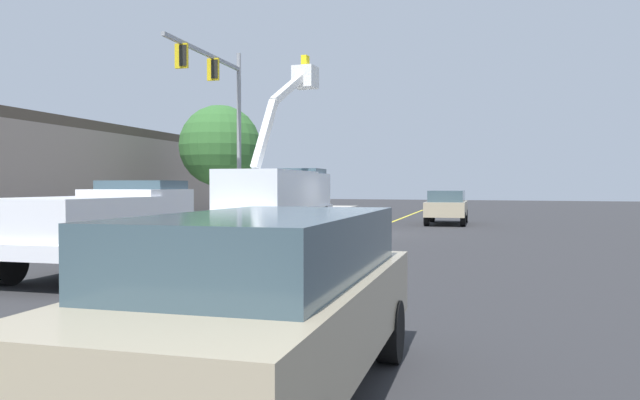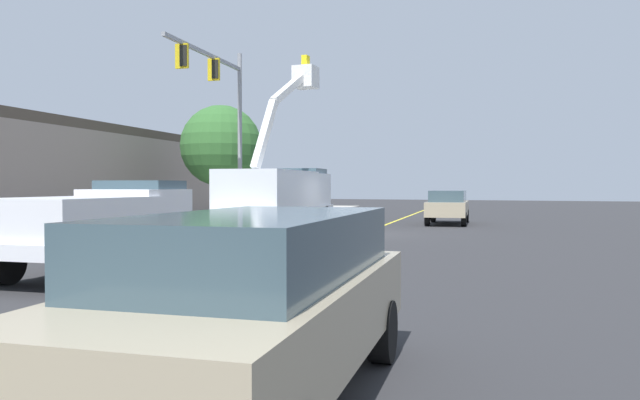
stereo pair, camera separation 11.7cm
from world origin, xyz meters
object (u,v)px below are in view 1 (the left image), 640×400
object	(u,v)px
utility_bucket_truck	(280,194)
service_pickup_truck	(106,223)
traffic_cone_leading	(114,281)
passing_minivan	(447,205)
traffic_cone_mid_front	(345,220)
trailing_sedan	(266,295)
traffic_signal_mast	(222,101)

from	to	relation	value
utility_bucket_truck	service_pickup_truck	distance (m)	11.62
traffic_cone_leading	utility_bucket_truck	bearing A→B (deg)	13.76
utility_bucket_truck	service_pickup_truck	bearing A→B (deg)	-174.60
service_pickup_truck	passing_minivan	distance (m)	20.54
service_pickup_truck	traffic_cone_mid_front	world-z (taller)	service_pickup_truck
trailing_sedan	traffic_cone_leading	distance (m)	5.55
traffic_cone_leading	traffic_signal_mast	distance (m)	19.19
utility_bucket_truck	trailing_sedan	xyz separation A→B (m)	(-17.51, -7.86, -0.65)
utility_bucket_truck	trailing_sedan	distance (m)	19.20
utility_bucket_truck	trailing_sedan	world-z (taller)	utility_bucket_truck
utility_bucket_truck	traffic_signal_mast	size ratio (longest dim) A/B	0.98
traffic_cone_mid_front	traffic_signal_mast	bearing A→B (deg)	108.39
utility_bucket_truck	passing_minivan	xyz separation A→B (m)	(8.53, -5.37, -0.65)
utility_bucket_truck	traffic_cone_mid_front	bearing A→B (deg)	-16.90
passing_minivan	traffic_cone_mid_front	xyz separation A→B (m)	(-4.16, 4.04, -0.61)
traffic_cone_leading	traffic_cone_mid_front	distance (m)	18.67
traffic_cone_leading	trailing_sedan	bearing A→B (deg)	-127.16
traffic_cone_mid_front	traffic_signal_mast	distance (m)	7.98
passing_minivan	traffic_cone_mid_front	distance (m)	5.83
service_pickup_truck	traffic_cone_leading	world-z (taller)	service_pickup_truck
service_pickup_truck	traffic_signal_mast	bearing A→B (deg)	20.31
utility_bucket_truck	traffic_cone_leading	size ratio (longest dim) A/B	11.55
trailing_sedan	traffic_cone_mid_front	bearing A→B (deg)	16.64
traffic_cone_mid_front	service_pickup_truck	bearing A→B (deg)	179.16
service_pickup_truck	traffic_signal_mast	size ratio (longest dim) A/B	0.68
passing_minivan	trailing_sedan	size ratio (longest dim) A/B	1.00
trailing_sedan	traffic_cone_mid_front	xyz separation A→B (m)	(21.88, 6.54, -0.61)
trailing_sedan	traffic_cone_leading	size ratio (longest dim) A/B	6.82
traffic_signal_mast	traffic_cone_mid_front	bearing A→B (deg)	-71.61
traffic_cone_mid_front	utility_bucket_truck	bearing A→B (deg)	163.10
service_pickup_truck	traffic_cone_mid_front	distance (m)	15.95
passing_minivan	traffic_cone_mid_front	world-z (taller)	passing_minivan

